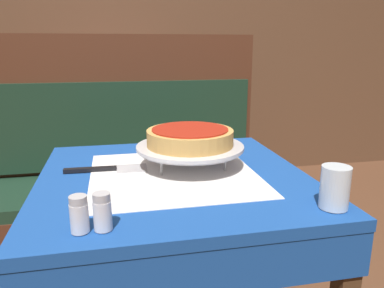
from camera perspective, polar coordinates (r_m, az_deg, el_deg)
name	(u,v)px	position (r m, az deg, el deg)	size (l,w,h in m)	color
dining_table_front	(174,203)	(1.17, -2.75, -9.04)	(0.80, 0.80, 0.76)	#194799
dining_table_rear	(114,116)	(2.77, -11.77, 4.25)	(0.78, 0.78, 0.76)	red
booth_bench	(128,198)	(2.09, -9.79, -8.13)	(1.50, 0.54, 1.20)	#4C2819
back_wall_panel	(131,38)	(3.21, -9.23, 15.66)	(6.00, 0.04, 2.40)	brown
pizza_pan_stand	(190,148)	(1.18, -0.30, -0.64)	(0.34, 0.34, 0.07)	#ADADB2
deep_dish_pizza	(190,137)	(1.17, -0.30, 1.09)	(0.27, 0.27, 0.05)	tan
pizza_server	(109,169)	(1.19, -12.58, -3.74)	(0.25, 0.08, 0.01)	#BCBCC1
water_glass_near	(335,187)	(0.95, 20.95, -6.18)	(0.07, 0.07, 0.10)	silver
salt_shaker	(79,214)	(0.82, -16.82, -10.22)	(0.04, 0.04, 0.08)	silver
pepper_shaker	(102,212)	(0.81, -13.49, -10.01)	(0.04, 0.04, 0.08)	silver
condiment_caddy	(121,97)	(2.68, -10.80, 7.12)	(0.13, 0.13, 0.15)	black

